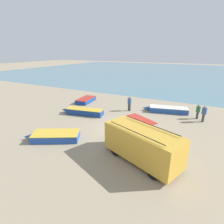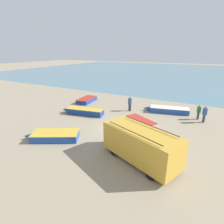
{
  "view_description": "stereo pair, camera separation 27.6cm",
  "coord_description": "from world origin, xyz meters",
  "px_view_note": "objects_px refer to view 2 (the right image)",
  "views": [
    {
      "loc": [
        6.16,
        -13.78,
        6.99
      ],
      "look_at": [
        -1.7,
        1.36,
        1.0
      ],
      "focal_mm": 28.0,
      "sensor_mm": 36.0,
      "label": 1
    },
    {
      "loc": [
        6.4,
        -13.65,
        6.99
      ],
      "look_at": [
        -1.7,
        1.36,
        1.0
      ],
      "focal_mm": 28.0,
      "sensor_mm": 36.0,
      "label": 2
    }
  ],
  "objects_px": {
    "fisherman_1": "(205,113)",
    "fisherman_2": "(199,111)",
    "fishing_rowboat_0": "(167,110)",
    "fishing_rowboat_1": "(87,100)",
    "fishing_rowboat_3": "(139,122)",
    "parked_van": "(140,144)",
    "fishing_rowboat_4": "(54,136)",
    "fisherman_0": "(130,102)",
    "fishing_rowboat_2": "(83,111)"
  },
  "relations": [
    {
      "from": "fishing_rowboat_3",
      "to": "fisherman_0",
      "type": "height_order",
      "value": "fisherman_0"
    },
    {
      "from": "fishing_rowboat_2",
      "to": "fisherman_1",
      "type": "bearing_deg",
      "value": -173.48
    },
    {
      "from": "fisherman_2",
      "to": "parked_van",
      "type": "bearing_deg",
      "value": -75.99
    },
    {
      "from": "fisherman_0",
      "to": "parked_van",
      "type": "bearing_deg",
      "value": -155.24
    },
    {
      "from": "fishing_rowboat_4",
      "to": "fisherman_1",
      "type": "bearing_deg",
      "value": -166.37
    },
    {
      "from": "fishing_rowboat_4",
      "to": "fishing_rowboat_2",
      "type": "bearing_deg",
      "value": -104.58
    },
    {
      "from": "fisherman_0",
      "to": "fisherman_2",
      "type": "bearing_deg",
      "value": -85.04
    },
    {
      "from": "fishing_rowboat_0",
      "to": "fishing_rowboat_4",
      "type": "relative_size",
      "value": 1.2
    },
    {
      "from": "fishing_rowboat_1",
      "to": "fisherman_1",
      "type": "height_order",
      "value": "fisherman_1"
    },
    {
      "from": "fisherman_1",
      "to": "fisherman_2",
      "type": "distance_m",
      "value": 0.91
    },
    {
      "from": "fisherman_1",
      "to": "fishing_rowboat_0",
      "type": "bearing_deg",
      "value": -171.27
    },
    {
      "from": "parked_van",
      "to": "fishing_rowboat_3",
      "type": "xyz_separation_m",
      "value": [
        -2.16,
        5.76,
        -0.97
      ]
    },
    {
      "from": "fishing_rowboat_0",
      "to": "fishing_rowboat_1",
      "type": "xyz_separation_m",
      "value": [
        -11.23,
        -0.79,
        -0.03
      ]
    },
    {
      "from": "fishing_rowboat_1",
      "to": "fishing_rowboat_3",
      "type": "bearing_deg",
      "value": -121.65
    },
    {
      "from": "fishing_rowboat_1",
      "to": "fisherman_0",
      "type": "height_order",
      "value": "fisherman_0"
    },
    {
      "from": "fisherman_2",
      "to": "fisherman_1",
      "type": "bearing_deg",
      "value": -20.44
    },
    {
      "from": "fishing_rowboat_0",
      "to": "fisherman_1",
      "type": "xyz_separation_m",
      "value": [
        3.93,
        -1.46,
        0.74
      ]
    },
    {
      "from": "fishing_rowboat_0",
      "to": "fishing_rowboat_4",
      "type": "xyz_separation_m",
      "value": [
        -6.91,
        -11.4,
        -0.01
      ]
    },
    {
      "from": "fishing_rowboat_0",
      "to": "fishing_rowboat_1",
      "type": "height_order",
      "value": "fishing_rowboat_0"
    },
    {
      "from": "fisherman_0",
      "to": "fishing_rowboat_4",
      "type": "bearing_deg",
      "value": 162.75
    },
    {
      "from": "fishing_rowboat_3",
      "to": "fisherman_0",
      "type": "relative_size",
      "value": 2.28
    },
    {
      "from": "fishing_rowboat_0",
      "to": "fishing_rowboat_1",
      "type": "distance_m",
      "value": 11.25
    },
    {
      "from": "fisherman_2",
      "to": "fishing_rowboat_4",
      "type": "bearing_deg",
      "value": -103.61
    },
    {
      "from": "fishing_rowboat_3",
      "to": "fishing_rowboat_4",
      "type": "bearing_deg",
      "value": 80.36
    },
    {
      "from": "parked_van",
      "to": "fishing_rowboat_4",
      "type": "xyz_separation_m",
      "value": [
        -7.3,
        -0.54,
        -0.93
      ]
    },
    {
      "from": "fishing_rowboat_3",
      "to": "fisherman_1",
      "type": "xyz_separation_m",
      "value": [
        5.69,
        3.64,
        0.79
      ]
    },
    {
      "from": "parked_van",
      "to": "fishing_rowboat_0",
      "type": "bearing_deg",
      "value": -66.43
    },
    {
      "from": "fishing_rowboat_3",
      "to": "fisherman_2",
      "type": "height_order",
      "value": "fisherman_2"
    },
    {
      "from": "parked_van",
      "to": "fishing_rowboat_0",
      "type": "distance_m",
      "value": 10.91
    },
    {
      "from": "fisherman_0",
      "to": "fisherman_1",
      "type": "xyz_separation_m",
      "value": [
        8.13,
        0.19,
        -0.01
      ]
    },
    {
      "from": "fishing_rowboat_1",
      "to": "fishing_rowboat_4",
      "type": "bearing_deg",
      "value": -165.0
    },
    {
      "from": "parked_van",
      "to": "fishing_rowboat_3",
      "type": "distance_m",
      "value": 6.23
    },
    {
      "from": "parked_van",
      "to": "fisherman_2",
      "type": "bearing_deg",
      "value": -84.86
    },
    {
      "from": "fishing_rowboat_2",
      "to": "parked_van",
      "type": "bearing_deg",
      "value": 137.17
    },
    {
      "from": "parked_van",
      "to": "fishing_rowboat_0",
      "type": "xyz_separation_m",
      "value": [
        -0.4,
        10.86,
        -0.92
      ]
    },
    {
      "from": "fishing_rowboat_0",
      "to": "fishing_rowboat_2",
      "type": "relative_size",
      "value": 1.04
    },
    {
      "from": "fishing_rowboat_0",
      "to": "fisherman_2",
      "type": "relative_size",
      "value": 3.35
    },
    {
      "from": "fishing_rowboat_2",
      "to": "fisherman_0",
      "type": "xyz_separation_m",
      "value": [
        4.26,
        3.69,
        0.72
      ]
    },
    {
      "from": "fishing_rowboat_2",
      "to": "fishing_rowboat_4",
      "type": "distance_m",
      "value": 6.26
    },
    {
      "from": "fishing_rowboat_4",
      "to": "fishing_rowboat_3",
      "type": "bearing_deg",
      "value": -158.16
    },
    {
      "from": "parked_van",
      "to": "fishing_rowboat_0",
      "type": "height_order",
      "value": "parked_van"
    },
    {
      "from": "fishing_rowboat_2",
      "to": "fisherman_1",
      "type": "height_order",
      "value": "fisherman_1"
    },
    {
      "from": "fishing_rowboat_2",
      "to": "fisherman_2",
      "type": "height_order",
      "value": "fisherman_2"
    },
    {
      "from": "fishing_rowboat_4",
      "to": "fisherman_1",
      "type": "xyz_separation_m",
      "value": [
        10.84,
        9.94,
        0.75
      ]
    },
    {
      "from": "fishing_rowboat_0",
      "to": "fishing_rowboat_2",
      "type": "height_order",
      "value": "fishing_rowboat_2"
    },
    {
      "from": "fishing_rowboat_1",
      "to": "fisherman_0",
      "type": "xyz_separation_m",
      "value": [
        7.03,
        -0.85,
        0.78
      ]
    },
    {
      "from": "fishing_rowboat_0",
      "to": "fisherman_2",
      "type": "height_order",
      "value": "fisherman_2"
    },
    {
      "from": "parked_van",
      "to": "fishing_rowboat_4",
      "type": "bearing_deg",
      "value": 25.7
    },
    {
      "from": "fishing_rowboat_0",
      "to": "fisherman_0",
      "type": "relative_size",
      "value": 3.04
    },
    {
      "from": "parked_van",
      "to": "fisherman_1",
      "type": "relative_size",
      "value": 3.23
    }
  ]
}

